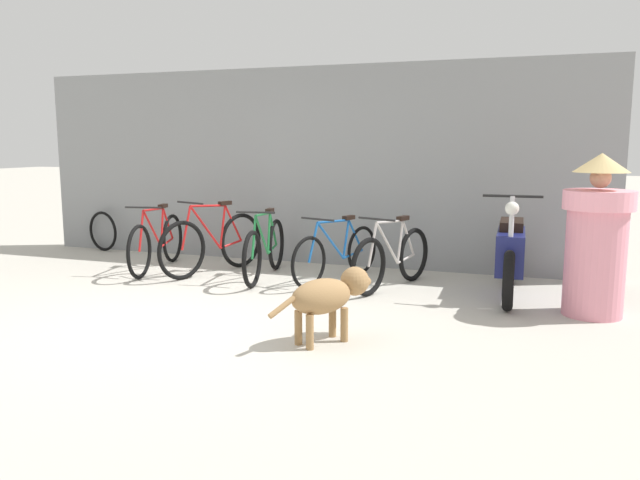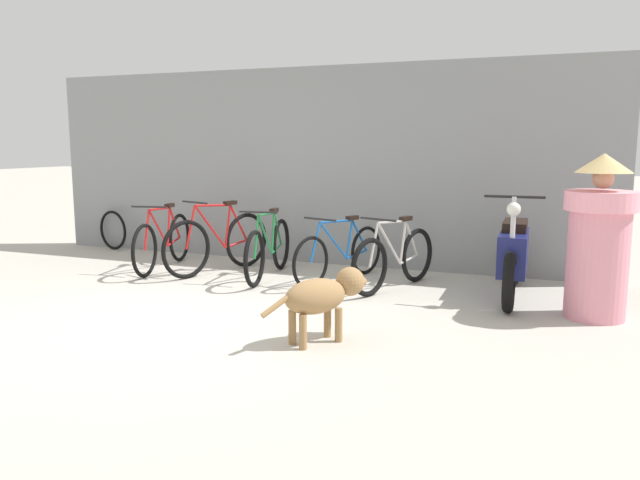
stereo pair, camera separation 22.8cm
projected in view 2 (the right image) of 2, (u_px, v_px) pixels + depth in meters
ground_plane at (178, 319)px, 5.83m from camera, size 60.00×60.00×0.00m
shop_wall_back at (307, 166)px, 8.52m from camera, size 8.04×0.20×2.63m
bicycle_0 at (163, 242)px, 8.12m from camera, size 0.50×1.72×0.86m
bicycle_1 at (218, 243)px, 7.88m from camera, size 0.64×1.63×0.93m
bicycle_2 at (269, 249)px, 7.58m from camera, size 0.46×1.71×0.86m
bicycle_3 at (340, 254)px, 7.39m from camera, size 0.62×1.59×0.79m
bicycle_4 at (395, 259)px, 7.00m from camera, size 0.62×1.52×0.83m
motorcycle at (513, 256)px, 6.58m from camera, size 0.58×1.89×1.12m
stray_dog at (324, 295)px, 5.12m from camera, size 0.67×0.90×0.60m
person_in_robes at (599, 237)px, 5.75m from camera, size 0.76×0.76×1.54m
spare_tire_left at (113, 230)px, 9.59m from camera, size 0.60×0.17×0.61m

